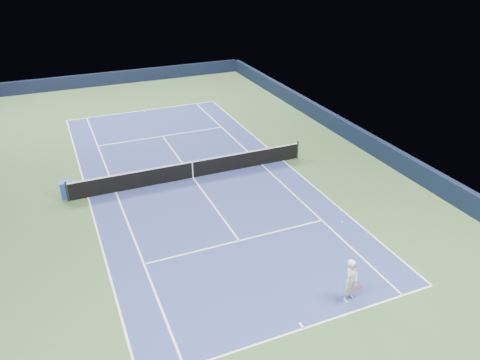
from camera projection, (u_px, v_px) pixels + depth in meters
name	position (u px, v px, depth m)	size (l,w,h in m)	color
ground	(193.00, 178.00, 25.20)	(40.00, 40.00, 0.00)	#35532D
wall_far	(123.00, 77.00, 41.11)	(22.00, 0.35, 1.10)	black
wall_right	(361.00, 138.00, 28.71)	(0.35, 40.00, 1.10)	#101931
court_surface	(193.00, 178.00, 25.20)	(10.97, 23.77, 0.01)	navy
baseline_far	(144.00, 110.00, 34.88)	(10.97, 0.08, 0.00)	white
baseline_near	(304.00, 329.00, 15.51)	(10.97, 0.08, 0.00)	white
sideline_doubles_right	(283.00, 161.00, 27.10)	(0.08, 23.77, 0.00)	white
sideline_doubles_left	(88.00, 197.00, 23.29)	(0.08, 23.77, 0.00)	white
sideline_singles_right	(262.00, 165.00, 26.63)	(0.08, 23.77, 0.00)	white
sideline_singles_left	(116.00, 192.00, 23.77)	(0.08, 23.77, 0.00)	white
service_line_far	(163.00, 136.00, 30.41)	(8.23, 0.08, 0.00)	white
service_line_near	(239.00, 241.00, 19.98)	(8.23, 0.08, 0.00)	white
center_service_line	(193.00, 178.00, 25.20)	(0.08, 12.80, 0.00)	white
center_mark_far	(144.00, 111.00, 34.76)	(0.08, 0.30, 0.00)	white
center_mark_near	(302.00, 325.00, 15.63)	(0.08, 0.30, 0.00)	white
tennis_net	(193.00, 169.00, 24.97)	(12.90, 0.10, 1.07)	black
sponsor_cube	(67.00, 189.00, 23.13)	(0.61, 0.55, 0.87)	blue
tennis_player	(351.00, 280.00, 16.38)	(0.84, 1.35, 2.69)	white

